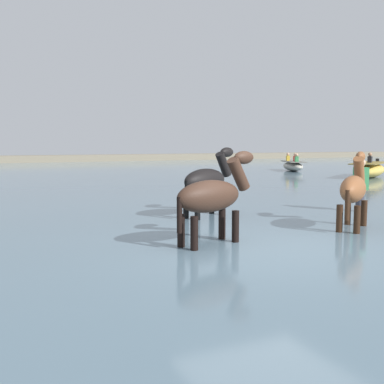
# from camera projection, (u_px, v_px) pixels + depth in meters

# --- Properties ---
(ground_plane) EXTENTS (120.00, 120.00, 0.00)m
(ground_plane) POSITION_uv_depth(u_px,v_px,m) (272.00, 271.00, 7.39)
(ground_plane) COLOR gray
(water_surface) EXTENTS (90.00, 90.00, 0.36)m
(water_surface) POSITION_uv_depth(u_px,v_px,m) (107.00, 195.00, 16.38)
(water_surface) COLOR slate
(water_surface) RESTS_ON ground
(horse_lead_black) EXTENTS (1.70, 1.03, 1.90)m
(horse_lead_black) POSITION_uv_depth(u_px,v_px,m) (207.00, 182.00, 10.47)
(horse_lead_black) COLOR black
(horse_lead_black) RESTS_ON ground
(horse_trailing_dark_bay) EXTENTS (1.72, 0.80, 1.87)m
(horse_trailing_dark_bay) POSITION_uv_depth(u_px,v_px,m) (212.00, 199.00, 7.60)
(horse_trailing_dark_bay) COLOR #382319
(horse_trailing_dark_bay) RESTS_ON ground
(horse_flank_chestnut) EXTENTS (1.51, 1.26, 1.83)m
(horse_flank_chestnut) POSITION_uv_depth(u_px,v_px,m) (354.00, 191.00, 8.99)
(horse_flank_chestnut) COLOR brown
(horse_flank_chestnut) RESTS_ON ground
(boat_mid_outer) EXTENTS (2.00, 2.95, 1.04)m
(boat_mid_outer) POSITION_uv_depth(u_px,v_px,m) (293.00, 166.00, 27.40)
(boat_mid_outer) COLOR #B2AD9E
(boat_mid_outer) RESTS_ON water_surface
(boat_near_port) EXTENTS (3.94, 3.15, 1.18)m
(boat_near_port) POSITION_uv_depth(u_px,v_px,m) (370.00, 170.00, 22.35)
(boat_near_port) COLOR gold
(boat_near_port) RESTS_ON water_surface
(person_onlooker_right) EXTENTS (0.37, 0.31, 1.63)m
(person_onlooker_right) POSITION_uv_depth(u_px,v_px,m) (360.00, 190.00, 11.25)
(person_onlooker_right) COLOR #383842
(person_onlooker_right) RESTS_ON ground
(far_shoreline) EXTENTS (80.00, 2.40, 0.92)m
(far_shoreline) POSITION_uv_depth(u_px,v_px,m) (28.00, 161.00, 39.32)
(far_shoreline) COLOR gray
(far_shoreline) RESTS_ON ground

